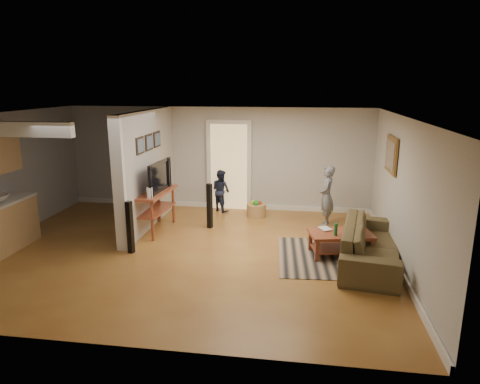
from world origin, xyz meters
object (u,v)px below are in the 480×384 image
toy_basket (256,209)px  toddler (221,211)px  coffee_table (341,237)px  tv_console (155,195)px  speaker_left (130,227)px  child (325,225)px  sofa (370,262)px  speaker_right (210,206)px

toy_basket → toddler: toddler is taller
coffee_table → toy_basket: size_ratio=2.67×
coffee_table → tv_console: (-3.75, 0.79, 0.45)m
speaker_left → child: 4.24m
sofa → tv_console: tv_console is taller
coffee_table → speaker_left: (-3.81, -0.45, 0.15)m
coffee_table → toy_basket: bearing=129.9°
tv_console → speaker_right: 1.17m
coffee_table → speaker_left: speaker_left is taller
coffee_table → speaker_right: bearing=156.8°
speaker_right → speaker_left: bearing=-106.3°
toddler → speaker_right: bearing=127.2°
sofa → speaker_left: (-4.30, -0.17, 0.49)m
tv_console → speaker_left: 1.27m
speaker_right → toy_basket: (0.90, 0.97, -0.32)m
speaker_right → toddler: 1.39m
coffee_table → toy_basket: (-1.77, 2.12, -0.17)m
toddler → coffee_table: bearing=174.7°
tv_console → toddler: bearing=60.5°
speaker_left → toddler: speaker_left is taller
tv_console → speaker_right: size_ratio=1.43×
sofa → child: 2.08m
speaker_left → speaker_right: speaker_left is taller
tv_console → child: 3.75m
sofa → tv_console: bearing=85.1°
speaker_left → tv_console: bearing=99.4°
toy_basket → speaker_left: bearing=-128.4°
toy_basket → sofa: bearing=-46.7°
speaker_right → child: size_ratio=0.74×
coffee_table → speaker_right: speaker_right is taller
toddler → toy_basket: bearing=-162.9°
sofa → coffee_table: bearing=69.6°
sofa → toy_basket: toy_basket is taller
sofa → speaker_left: size_ratio=2.42×
sofa → speaker_right: (-3.16, 1.43, 0.49)m
toddler → sofa: bearing=176.4°
coffee_table → speaker_left: size_ratio=1.23×
tv_console → toy_basket: size_ratio=3.07×
sofa → child: size_ratio=1.80×
sofa → tv_console: 4.44m
sofa → toddler: bearing=58.5°
tv_console → toddler: (1.07, 1.66, -0.79)m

